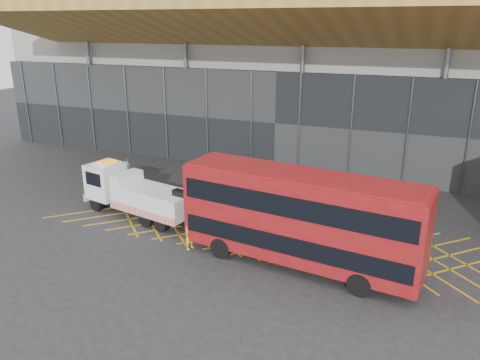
% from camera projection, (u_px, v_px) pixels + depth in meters
% --- Properties ---
extents(ground_plane, '(120.00, 120.00, 0.00)m').
position_uv_depth(ground_plane, '(187.00, 217.00, 29.33)').
color(ground_plane, '#242426').
extents(road_markings, '(27.96, 7.16, 0.01)m').
position_uv_depth(road_markings, '(271.00, 232.00, 27.31)').
color(road_markings, gold).
rests_on(road_markings, ground_plane).
extents(construction_building, '(55.00, 23.97, 18.00)m').
position_uv_depth(construction_building, '(300.00, 54.00, 41.90)').
color(construction_building, gray).
rests_on(construction_building, ground_plane).
extents(recovery_truck, '(9.39, 3.83, 3.26)m').
position_uv_depth(recovery_truck, '(135.00, 193.00, 29.18)').
color(recovery_truck, black).
rests_on(recovery_truck, ground_plane).
extents(bus_towed, '(12.15, 4.22, 4.85)m').
position_uv_depth(bus_towed, '(299.00, 216.00, 22.73)').
color(bus_towed, maroon).
rests_on(bus_towed, ground_plane).
extents(worker, '(0.57, 0.72, 1.74)m').
position_uv_depth(worker, '(190.00, 234.00, 25.02)').
color(worker, yellow).
rests_on(worker, ground_plane).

